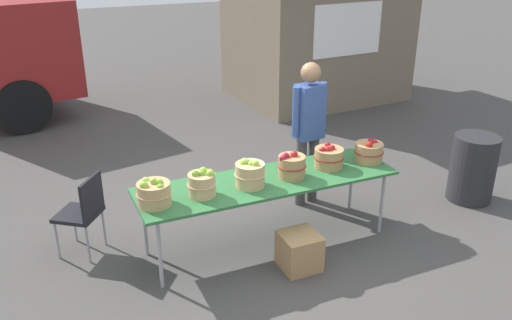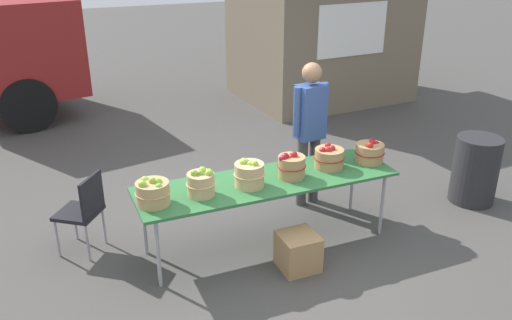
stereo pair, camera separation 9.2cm
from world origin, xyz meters
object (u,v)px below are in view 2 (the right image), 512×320
at_px(apple_basket_green_1, 201,183).
at_px(trash_barrel, 475,170).
at_px(apple_basket_green_2, 249,174).
at_px(apple_basket_red_0, 291,166).
at_px(folding_chair, 84,208).
at_px(produce_crate, 298,251).
at_px(market_table, 267,183).
at_px(vendor_adult, 310,124).
at_px(apple_basket_green_0, 153,192).
at_px(apple_basket_red_2, 370,152).
at_px(apple_basket_red_1, 329,157).

height_order(apple_basket_green_1, trash_barrel, apple_basket_green_1).
bearing_deg(apple_basket_green_2, apple_basket_red_0, 2.97).
bearing_deg(trash_barrel, apple_basket_green_2, 179.53).
bearing_deg(folding_chair, trash_barrel, 117.80).
bearing_deg(folding_chair, produce_crate, 95.36).
height_order(market_table, vendor_adult, vendor_adult).
relative_size(apple_basket_green_0, produce_crate, 0.90).
xyz_separation_m(apple_basket_green_1, apple_basket_red_2, (1.94, 0.06, -0.02)).
height_order(apple_basket_green_0, folding_chair, apple_basket_green_0).
height_order(apple_basket_green_0, trash_barrel, apple_basket_green_0).
xyz_separation_m(vendor_adult, trash_barrel, (1.90, -0.75, -0.61)).
distance_m(market_table, apple_basket_green_1, 0.74).
relative_size(vendor_adult, trash_barrel, 2.10).
height_order(apple_basket_red_1, vendor_adult, vendor_adult).
bearing_deg(trash_barrel, produce_crate, -170.33).
bearing_deg(apple_basket_green_2, apple_basket_red_1, 5.18).
bearing_deg(apple_basket_green_1, apple_basket_green_2, 0.72).
xyz_separation_m(trash_barrel, produce_crate, (-2.63, -0.45, -0.23)).
xyz_separation_m(apple_basket_red_0, apple_basket_red_1, (0.48, 0.06, -0.01)).
distance_m(apple_basket_green_1, apple_basket_red_0, 0.97).
bearing_deg(apple_basket_green_1, apple_basket_green_0, -179.82).
relative_size(market_table, folding_chair, 3.14).
bearing_deg(apple_basket_red_2, produce_crate, -154.93).
height_order(apple_basket_green_2, apple_basket_red_0, apple_basket_green_2).
relative_size(apple_basket_red_0, trash_barrel, 0.36).
bearing_deg(market_table, apple_basket_red_2, -0.30).
relative_size(apple_basket_green_1, apple_basket_red_0, 0.95).
distance_m(market_table, apple_basket_red_0, 0.30).
distance_m(apple_basket_green_0, apple_basket_red_2, 2.41).
bearing_deg(vendor_adult, trash_barrel, 151.18).
xyz_separation_m(apple_basket_green_1, apple_basket_red_0, (0.97, 0.03, 0.00)).
xyz_separation_m(apple_basket_green_2, apple_basket_red_1, (0.95, 0.09, -0.02)).
distance_m(vendor_adult, produce_crate, 1.63).
bearing_deg(apple_basket_green_0, market_table, 3.18).
distance_m(apple_basket_green_2, produce_crate, 0.90).
bearing_deg(apple_basket_green_0, folding_chair, 131.61).
bearing_deg(produce_crate, folding_chair, 149.06).
height_order(market_table, trash_barrel, trash_barrel).
height_order(market_table, apple_basket_red_0, apple_basket_red_0).
distance_m(market_table, apple_basket_green_0, 1.20).
distance_m(apple_basket_green_1, apple_basket_green_2, 0.50).
xyz_separation_m(apple_basket_green_2, trash_barrel, (2.95, -0.02, -0.47)).
relative_size(apple_basket_green_1, apple_basket_green_2, 0.91).
bearing_deg(apple_basket_green_1, apple_basket_red_0, 1.82).
relative_size(apple_basket_red_1, folding_chair, 0.38).
bearing_deg(apple_basket_green_1, vendor_adult, 25.10).
height_order(market_table, apple_basket_green_1, apple_basket_green_1).
bearing_deg(apple_basket_red_2, apple_basket_red_0, -178.38).
distance_m(market_table, apple_basket_red_2, 1.23).
xyz_separation_m(apple_basket_green_2, apple_basket_red_2, (1.45, 0.05, -0.02)).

